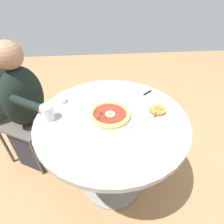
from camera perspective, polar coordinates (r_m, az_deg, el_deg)
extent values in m
cube|color=#9E754C|center=(1.70, -0.05, -21.04)|extent=(6.00, 6.00, 0.02)
cylinder|color=#999993|center=(1.14, -0.07, -2.15)|extent=(0.96, 0.96, 0.03)
cylinder|color=gray|center=(1.39, -0.06, -13.33)|extent=(0.08, 0.08, 0.68)
cylinder|color=gray|center=(1.68, -0.05, -20.70)|extent=(0.50, 0.50, 0.02)
cylinder|color=white|center=(1.12, -0.65, -1.38)|extent=(0.31, 0.31, 0.01)
cylinder|color=tan|center=(1.11, -0.66, -1.07)|extent=(0.26, 0.26, 0.01)
torus|color=tan|center=(1.11, -0.66, -0.59)|extent=(0.26, 0.26, 0.03)
cylinder|color=red|center=(1.11, -0.66, -0.87)|extent=(0.24, 0.24, 0.00)
cylinder|color=white|center=(1.11, -0.64, -0.54)|extent=(0.06, 0.06, 0.00)
ellipsoid|color=yellow|center=(1.11, -0.64, -0.46)|extent=(0.03, 0.03, 0.02)
ellipsoid|color=brown|center=(1.05, 1.33, -3.07)|extent=(0.04, 0.04, 0.01)
ellipsoid|color=#3D2314|center=(1.12, -3.48, -0.44)|extent=(0.03, 0.03, 0.01)
ellipsoid|color=brown|center=(1.07, 1.58, -2.49)|extent=(0.03, 0.03, 0.01)
ellipsoid|color=brown|center=(1.09, -2.30, -1.29)|extent=(0.03, 0.02, 0.01)
ellipsoid|color=#4C2D19|center=(1.08, -4.38, -1.72)|extent=(0.03, 0.02, 0.01)
ellipsoid|color=#2D6B28|center=(1.12, -1.80, -0.30)|extent=(0.01, 0.01, 0.00)
ellipsoid|color=#2D6B28|center=(1.10, 1.70, -1.06)|extent=(0.01, 0.01, 0.00)
ellipsoid|color=#2D6B28|center=(1.10, -2.17, -1.04)|extent=(0.01, 0.01, 0.00)
cylinder|color=silver|center=(1.14, -19.74, -0.23)|extent=(0.08, 0.08, 0.10)
cylinder|color=silver|center=(1.17, -19.35, -1.66)|extent=(0.07, 0.07, 0.02)
cube|color=silver|center=(1.30, 8.26, 4.25)|extent=(0.08, 0.10, 0.00)
cube|color=black|center=(1.37, 11.12, 5.98)|extent=(0.06, 0.08, 0.01)
cylinder|color=white|center=(1.29, -15.80, 3.52)|extent=(0.07, 0.07, 0.03)
cylinder|color=olive|center=(1.29, -15.85, 3.78)|extent=(0.06, 0.06, 0.01)
cylinder|color=olive|center=(1.20, 14.22, 0.55)|extent=(0.10, 0.10, 0.02)
torus|color=olive|center=(1.14, 13.46, -0.44)|extent=(0.03, 0.02, 0.03)
ellipsoid|color=#516B2D|center=(1.19, 13.72, 1.02)|extent=(0.02, 0.02, 0.02)
ellipsoid|color=#516B2D|center=(1.20, 14.15, 1.32)|extent=(0.02, 0.02, 0.02)
ellipsoid|color=#516B2D|center=(1.19, 15.43, 0.72)|extent=(0.02, 0.02, 0.02)
ellipsoid|color=#516B2D|center=(1.19, 14.89, 0.70)|extent=(0.02, 0.02, 0.02)
cube|color=#BCBCC1|center=(0.95, -8.95, -11.83)|extent=(0.03, 0.19, 0.00)
cube|color=#282833|center=(1.81, -22.15, -8.09)|extent=(0.43, 0.41, 0.45)
ellipsoid|color=black|center=(1.53, -26.29, 4.21)|extent=(0.42, 0.36, 0.49)
sphere|color=#936B4C|center=(1.39, -30.15, 15.36)|extent=(0.19, 0.19, 0.19)
cylinder|color=black|center=(1.27, -24.64, 2.11)|extent=(0.15, 0.27, 0.10)
sphere|color=#936B4C|center=(1.23, -20.79, 0.63)|extent=(0.07, 0.07, 0.07)
cube|color=#504A45|center=(1.70, -25.17, -2.32)|extent=(0.52, 0.52, 0.02)
cube|color=#504A45|center=(1.71, -31.46, 4.73)|extent=(0.32, 0.18, 0.41)
cylinder|color=#4C4742|center=(1.67, -22.68, -13.45)|extent=(0.02, 0.02, 0.44)
cylinder|color=#4C4742|center=(1.83, -15.76, -5.91)|extent=(0.02, 0.02, 0.44)
cylinder|color=#4C4742|center=(1.89, -30.61, -9.34)|extent=(0.02, 0.02, 0.44)
cylinder|color=#4C4742|center=(2.03, -23.75, -2.99)|extent=(0.02, 0.02, 0.44)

